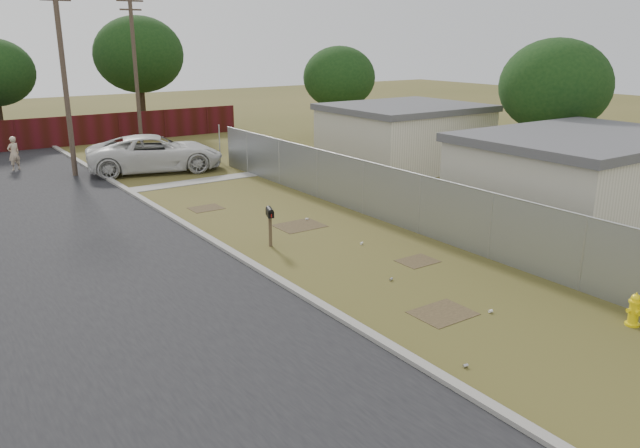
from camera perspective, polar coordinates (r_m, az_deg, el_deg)
ground at (r=19.23m, az=2.21°, el=-2.44°), size 120.00×120.00×0.00m
street at (r=23.79m, az=-23.25°, el=-0.01°), size 15.10×60.00×0.12m
chainlink_fence at (r=21.66m, az=7.24°, el=1.84°), size 0.10×27.06×2.02m
utility_poles at (r=35.96m, az=-23.56°, el=12.77°), size 12.60×8.24×9.00m
houses at (r=27.56m, az=14.68°, el=6.23°), size 9.30×17.24×3.10m
horizon_trees at (r=39.89m, az=-17.95°, el=13.49°), size 33.32×31.94×7.78m
fire_hydrant at (r=15.91m, az=26.80°, el=-7.06°), size 0.42×0.42×0.80m
mailbox at (r=19.38m, az=-4.60°, el=0.75°), size 0.35×0.54×1.26m
pickup_truck at (r=31.65m, az=-14.81°, el=6.29°), size 6.98×4.54×1.79m
pedestrian at (r=34.32m, az=-26.21°, el=5.81°), size 0.72×0.61×1.68m
scattered_litter at (r=17.40m, az=6.43°, el=-4.49°), size 3.30×10.63×0.07m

